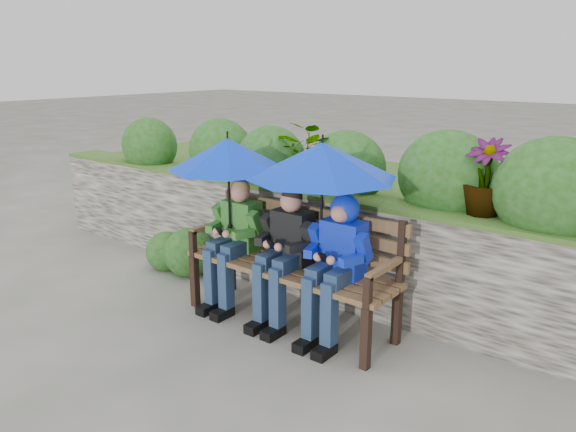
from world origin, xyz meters
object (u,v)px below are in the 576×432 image
Objects in this scene: boy_left at (234,236)px; umbrella_left at (228,154)px; park_bench at (295,257)px; umbrella_right at (322,161)px; boy_middle at (285,249)px; boy_right at (337,255)px.

umbrella_left is at bearing -150.14° from boy_left.
boy_left is at bearing -171.26° from park_bench.
park_bench is 1.07m from umbrella_left.
park_bench is 1.63× the size of boy_left.
umbrella_left is 0.87× the size of umbrella_right.
umbrella_right reaches higher than boy_middle.
boy_right reaches higher than boy_middle.
boy_left is 0.75m from umbrella_left.
park_bench is 0.14m from boy_middle.
umbrella_right is at bearing 1.47° from boy_left.
umbrella_left is 0.97m from umbrella_right.
boy_right is 1.15× the size of umbrella_left.
boy_middle is 0.99× the size of boy_right.
boy_left is (-0.62, -0.10, 0.09)m from park_bench.
umbrella_left is (-0.03, -0.02, 0.75)m from boy_left.
boy_middle is (-0.03, -0.10, 0.10)m from park_bench.
park_bench is 1.61× the size of boy_right.
umbrella_right is at bearing -12.68° from park_bench.
umbrella_right is at bearing 175.76° from boy_right.
park_bench is at bearing 71.29° from boy_middle.
boy_left is 1.00× the size of boy_middle.
umbrella_left is at bearing -170.13° from park_bench.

